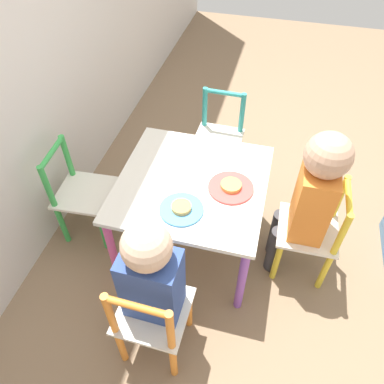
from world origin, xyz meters
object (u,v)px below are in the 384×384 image
(chair_teal, at_px, (219,139))
(plate_left, at_px, (181,209))
(chair_yellow, at_px, (312,232))
(kids_table, at_px, (192,191))
(chair_green, at_px, (81,194))
(chair_orange, at_px, (152,318))
(child_left, at_px, (154,278))
(child_front, at_px, (311,195))
(plate_front, at_px, (231,187))

(chair_teal, xyz_separation_m, plate_left, (-0.72, 0.01, 0.20))
(chair_yellow, relative_size, chair_teal, 1.00)
(kids_table, distance_m, chair_teal, 0.57)
(kids_table, bearing_deg, chair_yellow, -89.13)
(plate_left, bearing_deg, chair_teal, -1.03)
(chair_green, bearing_deg, plate_left, -107.42)
(kids_table, xyz_separation_m, chair_green, (-0.04, 0.55, -0.13))
(chair_orange, distance_m, chair_green, 0.75)
(chair_yellow, xyz_separation_m, chair_teal, (0.54, 0.54, 0.00))
(chair_teal, relative_size, child_left, 0.70)
(chair_green, bearing_deg, chair_yellow, -91.47)
(kids_table, xyz_separation_m, child_front, (0.01, -0.49, 0.09))
(child_left, bearing_deg, child_front, -134.10)
(chair_yellow, xyz_separation_m, plate_left, (-0.18, 0.55, 0.20))
(child_left, height_order, child_front, child_front)
(kids_table, bearing_deg, plate_front, -90.00)
(chair_yellow, bearing_deg, child_front, -90.00)
(chair_green, height_order, plate_left, chair_green)
(chair_orange, bearing_deg, chair_green, -42.50)
(chair_teal, bearing_deg, chair_green, -132.42)
(child_front, xyz_separation_m, plate_left, (-0.18, 0.49, -0.03))
(child_front, bearing_deg, plate_front, -89.54)
(chair_green, height_order, child_front, child_front)
(chair_teal, bearing_deg, plate_front, -72.77)
(plate_left, bearing_deg, kids_table, -0.00)
(chair_teal, bearing_deg, kids_table, -90.00)
(chair_teal, height_order, chair_green, same)
(kids_table, bearing_deg, chair_orange, 178.81)
(kids_table, relative_size, chair_teal, 1.24)
(chair_orange, height_order, child_left, child_left)
(plate_left, distance_m, plate_front, 0.24)
(child_front, distance_m, plate_left, 0.53)
(chair_green, bearing_deg, child_front, -91.39)
(chair_orange, distance_m, chair_teal, 1.10)
(chair_yellow, height_order, plate_front, chair_yellow)
(chair_green, height_order, plate_front, chair_green)
(chair_green, bearing_deg, kids_table, -90.00)
(chair_orange, relative_size, chair_yellow, 1.00)
(kids_table, bearing_deg, child_front, -89.13)
(chair_yellow, relative_size, child_left, 0.70)
(chair_orange, distance_m, plate_left, 0.43)
(kids_table, height_order, chair_green, chair_green)
(chair_green, relative_size, child_left, 0.70)
(kids_table, relative_size, chair_orange, 1.24)
(kids_table, bearing_deg, child_left, 178.81)
(child_front, distance_m, plate_front, 0.32)
(chair_green, bearing_deg, chair_orange, -137.50)
(kids_table, bearing_deg, chair_teal, -1.35)
(chair_orange, relative_size, plate_left, 2.88)
(chair_green, distance_m, child_left, 0.73)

